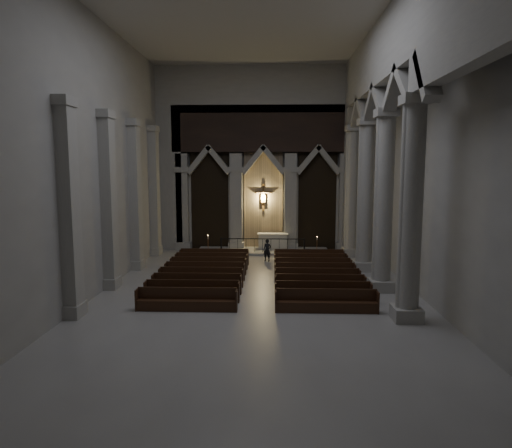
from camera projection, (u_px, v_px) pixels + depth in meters
The scene contains 11 objects.
room at pixel (258, 115), 18.31m from camera, with size 24.00×24.10×12.00m.
sanctuary_wall at pixel (263, 150), 29.87m from camera, with size 14.00×0.77×12.00m.
right_arcade at pixel (388, 113), 19.40m from camera, with size 1.00×24.00×12.00m.
left_pilasters at pixel (123, 200), 22.49m from camera, with size 0.60×13.00×8.03m.
sanctuary_step at pixel (263, 251), 29.77m from camera, with size 8.50×2.60×0.15m, color #A4A199.
altar at pixel (273, 241), 30.12m from camera, with size 2.02×0.81×1.03m.
altar_rail at pixel (263, 244), 28.90m from camera, with size 5.37×0.09×1.06m.
candle_stand_left at pixel (208, 251), 28.23m from camera, with size 0.23×0.23×1.36m.
candle_stand_right at pixel (317, 252), 28.03m from camera, with size 0.22×0.22×1.31m.
pews at pixel (259, 277), 21.79m from camera, with size 9.34×8.87×0.88m.
worshipper at pixel (267, 250), 26.86m from camera, with size 0.48×0.31×1.31m, color black.
Camera 1 is at (0.61, -18.71, 5.57)m, focal length 32.00 mm.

